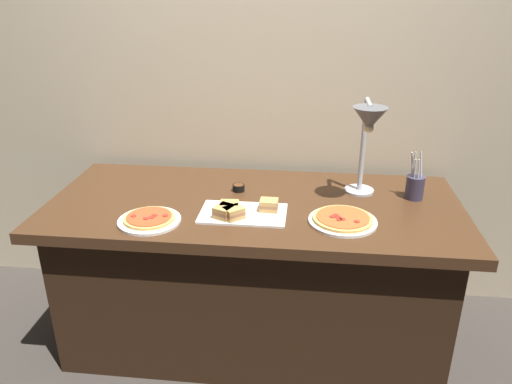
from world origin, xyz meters
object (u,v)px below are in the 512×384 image
object	(u,v)px
pizza_plate_center	(343,220)
utensil_holder	(415,186)
pizza_plate_front	(149,219)
sauce_cup_near	(239,187)
heat_lamp	(368,128)
sandwich_platter	(241,211)

from	to	relation	value
pizza_plate_center	utensil_holder	distance (m)	0.45
pizza_plate_front	sauce_cup_near	world-z (taller)	sauce_cup_near
heat_lamp	utensil_holder	size ratio (longest dim) A/B	2.00
utensil_holder	pizza_plate_center	bearing A→B (deg)	-139.58
heat_lamp	sauce_cup_near	size ratio (longest dim) A/B	7.86
pizza_plate_front	pizza_plate_center	world-z (taller)	same
pizza_plate_center	sauce_cup_near	size ratio (longest dim) A/B	4.93
pizza_plate_center	sandwich_platter	world-z (taller)	sandwich_platter
pizza_plate_front	heat_lamp	bearing A→B (deg)	18.60
pizza_plate_front	sauce_cup_near	xyz separation A→B (m)	(0.33, 0.37, 0.01)
heat_lamp	pizza_plate_front	xyz separation A→B (m)	(-0.91, -0.31, -0.34)
sandwich_platter	sauce_cup_near	world-z (taller)	sandwich_platter
sauce_cup_near	sandwich_platter	bearing A→B (deg)	-79.96
sauce_cup_near	utensil_holder	size ratio (longest dim) A/B	0.26
sandwich_platter	pizza_plate_front	bearing A→B (deg)	-164.71
pizza_plate_front	sandwich_platter	size ratio (longest dim) A/B	0.71
pizza_plate_front	pizza_plate_center	xyz separation A→B (m)	(0.81, 0.09, 0.00)
heat_lamp	pizza_plate_center	bearing A→B (deg)	-113.51
heat_lamp	sandwich_platter	xyz separation A→B (m)	(-0.53, -0.20, -0.33)
sauce_cup_near	utensil_holder	bearing A→B (deg)	0.28
pizza_plate_front	sandwich_platter	bearing A→B (deg)	15.29
heat_lamp	pizza_plate_center	world-z (taller)	heat_lamp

